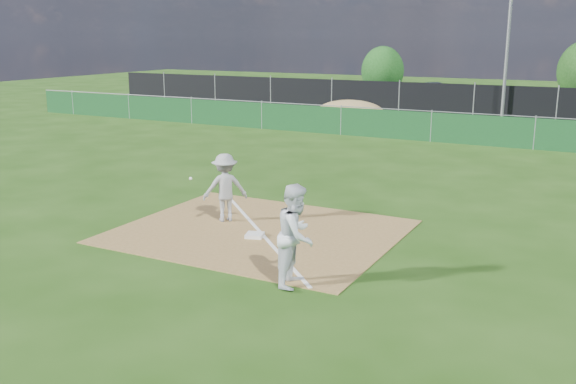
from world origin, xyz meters
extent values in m
plane|color=#1D410E|center=(0.00, 10.00, 0.00)|extent=(90.00, 90.00, 0.00)
cube|color=olive|center=(0.00, 1.00, 0.01)|extent=(6.00, 5.00, 0.02)
cube|color=white|center=(0.00, 1.00, 0.03)|extent=(5.01, 5.01, 0.01)
cube|color=#103C19|center=(0.00, 15.00, 0.60)|extent=(44.00, 0.05, 1.20)
ellipsoid|color=olive|center=(-5.00, 18.50, 0.58)|extent=(3.38, 2.60, 1.17)
cube|color=black|center=(0.00, 23.00, 0.90)|extent=(46.00, 0.04, 1.80)
cube|color=black|center=(0.00, 28.00, 0.01)|extent=(46.00, 9.00, 0.01)
cylinder|color=slate|center=(1.50, 22.70, 4.00)|extent=(0.16, 0.16, 8.00)
cube|color=white|center=(0.14, 0.58, 0.06)|extent=(0.46, 0.46, 0.08)
imported|color=#A7A7A9|center=(-1.11, 1.35, 0.82)|extent=(1.17, 1.12, 1.60)
sphere|color=white|center=(-2.24, 1.55, 0.88)|extent=(0.08, 0.08, 0.08)
imported|color=silver|center=(2.15, -1.37, 0.91)|extent=(0.80, 0.97, 1.82)
imported|color=#94969A|center=(-5.46, 27.67, 0.70)|extent=(4.37, 3.05, 1.38)
imported|color=black|center=(-2.75, 26.81, 0.77)|extent=(4.84, 2.62, 1.51)
imported|color=black|center=(3.38, 26.64, 0.65)|extent=(4.42, 1.86, 1.27)
cylinder|color=#382316|center=(-8.38, 32.57, 0.49)|extent=(0.24, 0.24, 0.99)
ellipsoid|color=#154814|center=(-8.38, 32.57, 1.81)|extent=(2.96, 2.96, 3.40)
camera|label=1|loc=(6.95, -10.83, 4.29)|focal=40.00mm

